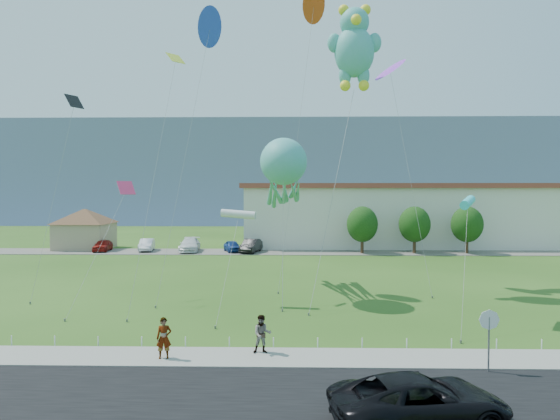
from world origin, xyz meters
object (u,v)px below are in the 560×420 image
(warehouse, at_px, (471,214))
(parked_car_white, at_px, (190,245))
(octopus_kite, at_px, (284,173))
(stop_sign, at_px, (489,326))
(suv, at_px, (420,401))
(pedestrian_right, at_px, (262,334))
(parked_car_blue, at_px, (232,246))
(parked_car_red, at_px, (103,245))
(teddy_bear_kite, at_px, (354,46))
(parked_car_black, at_px, (251,246))
(pedestrian_left, at_px, (164,338))
(pavilion, at_px, (85,225))
(parked_car_silver, at_px, (147,245))

(warehouse, xyz_separation_m, parked_car_white, (-36.25, -8.90, -3.28))
(octopus_kite, bearing_deg, stop_sign, -60.64)
(suv, height_order, parked_car_white, parked_car_white)
(suv, height_order, pedestrian_right, pedestrian_right)
(pedestrian_right, bearing_deg, parked_car_blue, 92.88)
(parked_car_red, xyz_separation_m, teddy_bear_kite, (27.05, -22.26, 16.91))
(parked_car_black, bearing_deg, pedestrian_right, -72.95)
(pedestrian_left, bearing_deg, parked_car_red, 104.05)
(pavilion, xyz_separation_m, warehouse, (50.00, 6.00, 1.10))
(stop_sign, height_order, parked_car_silver, stop_sign)
(stop_sign, height_order, suv, stop_sign)
(parked_car_red, xyz_separation_m, octopus_kite, (21.99, -24.79, 7.62))
(warehouse, relative_size, parked_car_red, 14.98)
(pedestrian_left, distance_m, parked_car_black, 37.50)
(pedestrian_right, height_order, parked_car_silver, pedestrian_right)
(parked_car_white, height_order, parked_car_blue, parked_car_white)
(stop_sign, bearing_deg, suv, -129.99)
(parked_car_silver, bearing_deg, stop_sign, -66.91)
(warehouse, bearing_deg, suv, -111.08)
(pavilion, bearing_deg, parked_car_blue, -9.13)
(pedestrian_right, relative_size, teddy_bear_kite, 0.08)
(pavilion, distance_m, parked_car_silver, 9.08)
(pedestrian_right, height_order, parked_car_red, pedestrian_right)
(parked_car_red, bearing_deg, warehouse, 5.13)
(pedestrian_left, distance_m, parked_car_red, 41.89)
(parked_car_white, height_order, teddy_bear_kite, teddy_bear_kite)
(stop_sign, height_order, octopus_kite, octopus_kite)
(pedestrian_left, bearing_deg, warehouse, 47.74)
(warehouse, relative_size, parked_car_silver, 13.98)
(stop_sign, relative_size, teddy_bear_kite, 0.12)
(warehouse, xyz_separation_m, pedestrian_left, (-29.53, -47.05, -3.17))
(parked_car_black, relative_size, octopus_kite, 0.44)
(stop_sign, bearing_deg, pedestrian_right, 167.75)
(parked_car_red, bearing_deg, pedestrian_left, -71.39)
(parked_car_blue, bearing_deg, warehouse, -3.15)
(octopus_kite, height_order, teddy_bear_kite, teddy_bear_kite)
(parked_car_red, distance_m, octopus_kite, 34.00)
(parked_car_silver, xyz_separation_m, parked_car_black, (12.62, -1.13, 0.05))
(pavilion, relative_size, parked_car_black, 1.98)
(parked_car_red, height_order, teddy_bear_kite, teddy_bear_kite)
(suv, distance_m, parked_car_black, 44.09)
(teddy_bear_kite, bearing_deg, warehouse, 57.72)
(pedestrian_left, bearing_deg, parked_car_silver, 97.12)
(pedestrian_left, bearing_deg, parked_car_white, 89.85)
(stop_sign, bearing_deg, pedestrian_left, 174.92)
(warehouse, xyz_separation_m, parked_car_black, (-28.91, -9.55, -3.30))
(stop_sign, xyz_separation_m, teddy_bear_kite, (-3.15, 17.11, 15.79))
(pedestrian_left, relative_size, teddy_bear_kite, 0.08)
(pavilion, distance_m, parked_car_blue, 19.21)
(warehouse, height_order, parked_car_red, warehouse)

